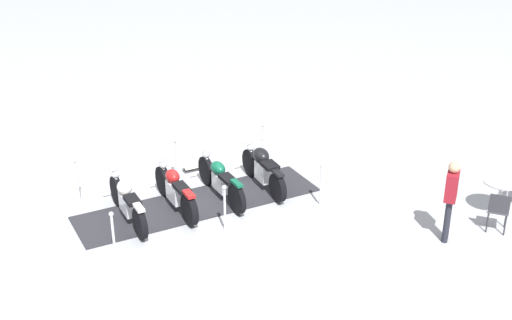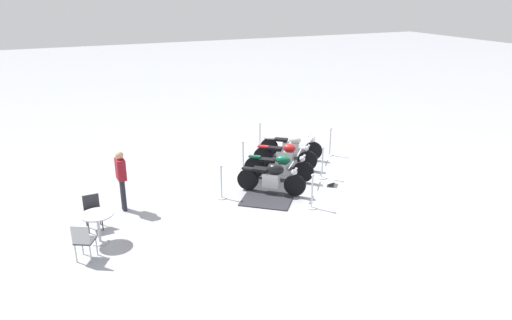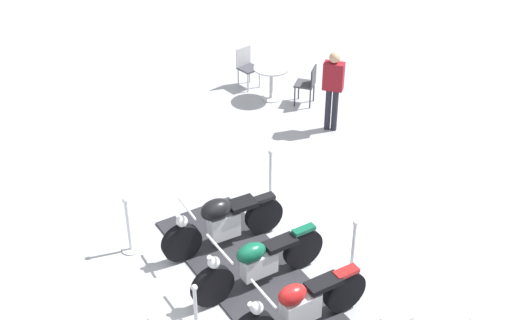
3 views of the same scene
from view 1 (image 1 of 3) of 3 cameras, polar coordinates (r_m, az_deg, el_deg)
The scene contains 16 objects.
ground_plane at distance 14.84m, azimuth -4.82°, elevation -3.72°, with size 80.00×80.00×0.00m, color #A8AAB2.
display_platform at distance 14.84m, azimuth -4.82°, elevation -3.67°, with size 5.39×1.41×0.03m, color #28282D.
motorcycle_black at distance 15.26m, azimuth 0.57°, elevation -0.66°, with size 1.65×1.48×0.95m.
motorcycle_forest at distance 14.84m, azimuth -3.05°, elevation -1.61°, with size 1.82×1.47×0.98m.
motorcycle_maroon at distance 14.47m, azimuth -6.85°, elevation -2.53°, with size 1.79×1.47×0.97m.
motorcycle_cream at distance 14.19m, azimuth -10.86°, elevation -3.40°, with size 1.81×1.51×0.95m.
stanchion_right_mid at distance 15.79m, azimuth -6.78°, elevation -0.63°, with size 0.33×0.33×1.06m.
stanchion_left_front at distance 14.62m, azimuth 5.50°, elevation -2.67°, with size 0.30×0.30×1.02m.
stanchion_right_rear at distance 15.21m, azimuth -14.82°, elevation -2.25°, with size 0.30×0.30×1.04m.
stanchion_left_rear at distance 12.94m, azimuth -11.91°, elevation -6.93°, with size 0.29×0.29×1.04m.
stanchion_right_front at distance 16.65m, azimuth 0.56°, elevation 0.99°, with size 0.30×0.30×1.02m.
stanchion_left_mid at distance 13.62m, azimuth -2.64°, elevation -4.80°, with size 0.32×0.32×1.04m.
info_placard at distance 16.37m, azimuth -5.48°, elevation -0.70°, with size 0.41×0.45×0.18m.
cafe_table at distance 15.08m, azimuth 20.00°, elevation -2.34°, with size 0.77×0.77×0.75m.
cafe_chair_near_table at distance 14.37m, azimuth 19.83°, elevation -3.91°, with size 0.42×0.42×0.88m.
bystander_person at distance 13.51m, azimuth 16.15°, elevation -2.79°, with size 0.24×0.41×1.71m.
Camera 1 is at (-6.34, 11.44, 7.02)m, focal length 47.29 mm.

